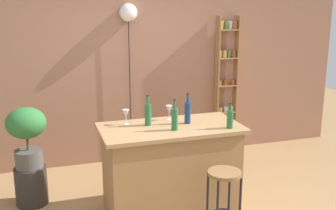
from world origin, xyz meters
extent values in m
cube|color=#9E6B51|center=(0.00, 1.95, 1.40)|extent=(6.40, 0.10, 2.80)
cube|color=#9E7042|center=(0.00, 0.30, 0.46)|extent=(1.38, 0.71, 0.91)
cube|color=#A87F51|center=(0.00, 0.30, 0.93)|extent=(1.50, 0.77, 0.04)
cylinder|color=black|center=(0.44, -0.48, 0.32)|extent=(0.02, 0.02, 0.63)
cylinder|color=black|center=(0.21, -0.24, 0.32)|extent=(0.02, 0.02, 0.63)
cylinder|color=black|center=(0.44, -0.24, 0.32)|extent=(0.02, 0.02, 0.63)
cylinder|color=olive|center=(0.32, -0.36, 0.65)|extent=(0.33, 0.33, 0.03)
cube|color=#9E7042|center=(1.21, 1.81, 1.02)|extent=(0.02, 0.14, 2.04)
cube|color=#9E7042|center=(1.51, 1.81, 1.02)|extent=(0.02, 0.14, 2.04)
cube|color=#9E7042|center=(1.36, 1.81, 0.20)|extent=(0.29, 0.14, 0.02)
cylinder|color=beige|center=(1.27, 1.80, 0.25)|extent=(0.06, 0.06, 0.08)
cylinder|color=beige|center=(1.36, 1.80, 0.25)|extent=(0.06, 0.06, 0.08)
cylinder|color=#AD7A38|center=(1.46, 1.82, 0.25)|extent=(0.06, 0.06, 0.08)
cube|color=#9E7042|center=(1.36, 1.81, 0.61)|extent=(0.29, 0.14, 0.02)
cylinder|color=#AD7A38|center=(1.27, 1.81, 0.66)|extent=(0.08, 0.08, 0.08)
cylinder|color=silver|center=(1.37, 1.81, 0.66)|extent=(0.08, 0.08, 0.08)
cylinder|color=beige|center=(1.46, 1.82, 0.66)|extent=(0.08, 0.08, 0.08)
cube|color=#9E7042|center=(1.36, 1.81, 1.02)|extent=(0.29, 0.14, 0.02)
cylinder|color=#AD7A38|center=(1.26, 1.81, 1.07)|extent=(0.07, 0.07, 0.07)
cylinder|color=#994C23|center=(1.35, 1.81, 1.07)|extent=(0.07, 0.07, 0.07)
cylinder|color=#994C23|center=(1.46, 1.80, 1.07)|extent=(0.07, 0.07, 0.07)
cube|color=#9E7042|center=(1.36, 1.81, 1.43)|extent=(0.29, 0.14, 0.02)
cylinder|color=gold|center=(1.25, 1.81, 1.49)|extent=(0.06, 0.06, 0.11)
cylinder|color=gold|center=(1.32, 1.81, 1.49)|extent=(0.06, 0.06, 0.11)
cylinder|color=#4C7033|center=(1.39, 1.81, 1.49)|extent=(0.06, 0.06, 0.11)
cylinder|color=#994C23|center=(1.46, 1.80, 1.49)|extent=(0.06, 0.06, 0.11)
cube|color=#9E7042|center=(1.36, 1.81, 1.84)|extent=(0.29, 0.14, 0.02)
cylinder|color=gold|center=(1.25, 1.81, 1.90)|extent=(0.07, 0.07, 0.12)
cylinder|color=#4C7033|center=(1.33, 1.81, 1.90)|extent=(0.07, 0.07, 0.12)
cylinder|color=silver|center=(1.39, 1.82, 1.90)|extent=(0.07, 0.07, 0.12)
cylinder|color=#994C23|center=(1.46, 1.80, 1.90)|extent=(0.07, 0.07, 0.12)
cylinder|color=#2D2823|center=(-1.46, 0.89, 0.22)|extent=(0.36, 0.36, 0.44)
cylinder|color=#514C47|center=(-1.46, 0.89, 0.54)|extent=(0.30, 0.30, 0.21)
cylinder|color=brown|center=(-1.46, 0.89, 0.72)|extent=(0.03, 0.03, 0.16)
ellipsoid|color=#2D7033|center=(-1.46, 0.89, 0.96)|extent=(0.43, 0.39, 0.35)
cylinder|color=#236638|center=(-0.22, 0.41, 1.07)|extent=(0.07, 0.07, 0.23)
cylinder|color=#236638|center=(-0.22, 0.41, 1.23)|extent=(0.03, 0.03, 0.09)
cylinder|color=black|center=(-0.22, 0.41, 1.28)|extent=(0.03, 0.03, 0.01)
cylinder|color=#236638|center=(0.57, 0.06, 1.05)|extent=(0.07, 0.07, 0.19)
cylinder|color=#236638|center=(0.57, 0.06, 1.18)|extent=(0.03, 0.03, 0.07)
cylinder|color=black|center=(0.57, 0.06, 1.22)|extent=(0.03, 0.03, 0.01)
cylinder|color=#236638|center=(0.00, 0.17, 1.07)|extent=(0.07, 0.07, 0.22)
cylinder|color=#236638|center=(0.00, 0.17, 1.22)|extent=(0.03, 0.03, 0.09)
cylinder|color=black|center=(0.00, 0.17, 1.27)|extent=(0.03, 0.03, 0.01)
cylinder|color=navy|center=(0.21, 0.35, 1.07)|extent=(0.07, 0.07, 0.23)
cylinder|color=navy|center=(0.21, 0.35, 1.23)|extent=(0.03, 0.03, 0.09)
cylinder|color=black|center=(0.21, 0.35, 1.28)|extent=(0.03, 0.03, 0.01)
cylinder|color=silver|center=(-0.43, 0.52, 0.96)|extent=(0.06, 0.06, 0.00)
cylinder|color=silver|center=(-0.43, 0.52, 1.00)|extent=(0.01, 0.01, 0.08)
cone|color=silver|center=(-0.43, 0.52, 1.08)|extent=(0.07, 0.07, 0.08)
cylinder|color=silver|center=(0.06, 0.55, 0.96)|extent=(0.06, 0.06, 0.00)
cylinder|color=silver|center=(0.06, 0.55, 1.00)|extent=(0.01, 0.01, 0.08)
cone|color=silver|center=(0.06, 0.55, 1.08)|extent=(0.07, 0.07, 0.08)
cylinder|color=black|center=(-0.09, 1.84, 1.05)|extent=(0.01, 0.01, 2.09)
sphere|color=white|center=(-0.09, 1.84, 2.09)|extent=(0.24, 0.24, 0.24)
camera|label=1|loc=(-1.31, -3.69, 2.25)|focal=44.41mm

